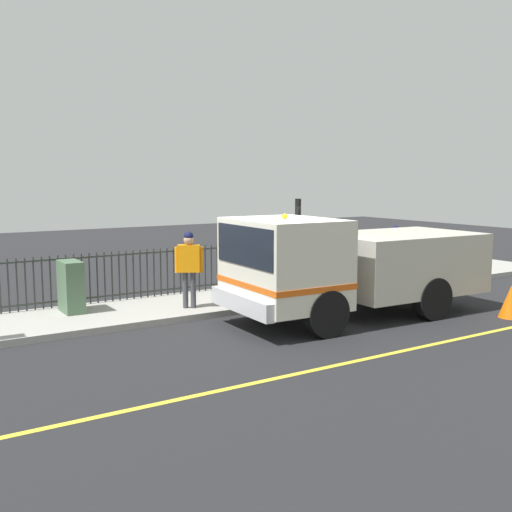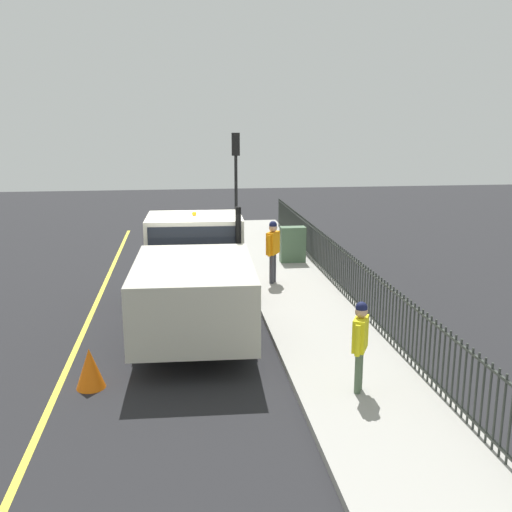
% 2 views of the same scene
% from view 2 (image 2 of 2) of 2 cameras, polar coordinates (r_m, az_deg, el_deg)
% --- Properties ---
extents(ground_plane, '(52.65, 52.65, 0.00)m').
position_cam_2_polar(ground_plane, '(15.39, -5.61, -4.60)').
color(ground_plane, '#232326').
rests_on(ground_plane, ground).
extents(sidewalk_slab, '(2.52, 23.93, 0.14)m').
position_cam_2_polar(sidewalk_slab, '(15.69, 4.45, -3.97)').
color(sidewalk_slab, '#A3A099').
rests_on(sidewalk_slab, ground).
extents(lane_marking, '(0.12, 21.54, 0.01)m').
position_cam_2_polar(lane_marking, '(15.55, -15.56, -4.83)').
color(lane_marking, yellow).
rests_on(lane_marking, ground).
extents(work_truck, '(2.65, 6.24, 2.67)m').
position_cam_2_polar(work_truck, '(13.62, -6.03, -1.31)').
color(work_truck, silver).
rests_on(work_truck, ground).
extents(worker_standing, '(0.46, 0.57, 1.79)m').
position_cam_2_polar(worker_standing, '(16.45, 1.67, 1.07)').
color(worker_standing, orange).
rests_on(worker_standing, sidewalk_slab).
extents(pedestrian_distant, '(0.39, 0.55, 1.60)m').
position_cam_2_polar(pedestrian_distant, '(10.01, 10.19, -7.83)').
color(pedestrian_distant, yellow).
rests_on(pedestrian_distant, sidewalk_slab).
extents(iron_fence, '(0.04, 20.38, 1.23)m').
position_cam_2_polar(iron_fence, '(15.76, 8.47, -1.37)').
color(iron_fence, '#2D332D').
rests_on(iron_fence, sidewalk_slab).
extents(traffic_light_near, '(0.31, 0.22, 4.10)m').
position_cam_2_polar(traffic_light_near, '(22.38, -1.99, 8.94)').
color(traffic_light_near, black).
rests_on(traffic_light_near, sidewalk_slab).
extents(utility_cabinet, '(0.81, 0.42, 1.16)m').
position_cam_2_polar(utility_cabinet, '(19.08, 3.61, 1.15)').
color(utility_cabinet, '#4C6B4C').
rests_on(utility_cabinet, sidewalk_slab).
extents(traffic_cone, '(0.52, 0.52, 0.74)m').
position_cam_2_polar(traffic_cone, '(10.94, -15.97, -10.54)').
color(traffic_cone, orange).
rests_on(traffic_cone, ground).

